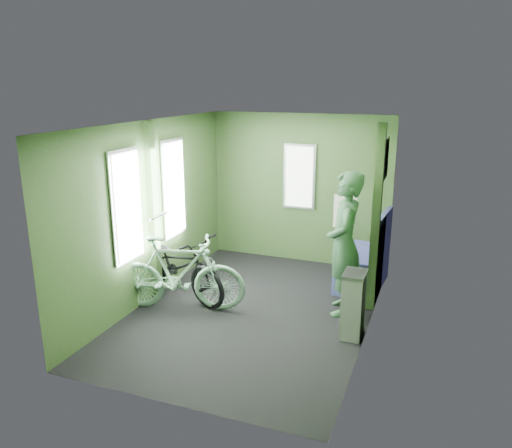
{
  "coord_description": "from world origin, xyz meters",
  "views": [
    {
      "loc": [
        2.04,
        -5.29,
        2.75
      ],
      "look_at": [
        0.0,
        0.1,
        1.1
      ],
      "focal_mm": 35.0,
      "sensor_mm": 36.0,
      "label": 1
    }
  ],
  "objects_px": {
    "bicycle_black": "(179,296)",
    "bench_seat": "(364,265)",
    "bicycle_mint": "(180,311)",
    "passenger": "(344,244)",
    "waste_box": "(353,305)"
  },
  "relations": [
    {
      "from": "bicycle_mint",
      "to": "waste_box",
      "type": "relative_size",
      "value": 2.16
    },
    {
      "from": "passenger",
      "to": "waste_box",
      "type": "bearing_deg",
      "value": 10.84
    },
    {
      "from": "bench_seat",
      "to": "bicycle_black",
      "type": "bearing_deg",
      "value": -146.96
    },
    {
      "from": "bicycle_mint",
      "to": "waste_box",
      "type": "xyz_separation_m",
      "value": [
        2.12,
        0.11,
        0.38
      ]
    },
    {
      "from": "bicycle_mint",
      "to": "bench_seat",
      "type": "xyz_separation_m",
      "value": [
        2.01,
        1.6,
        0.31
      ]
    },
    {
      "from": "bicycle_black",
      "to": "waste_box",
      "type": "height_order",
      "value": "waste_box"
    },
    {
      "from": "bench_seat",
      "to": "passenger",
      "type": "bearing_deg",
      "value": -93.86
    },
    {
      "from": "waste_box",
      "to": "bench_seat",
      "type": "relative_size",
      "value": 0.73
    },
    {
      "from": "passenger",
      "to": "bench_seat",
      "type": "xyz_separation_m",
      "value": [
        0.13,
        0.9,
        -0.57
      ]
    },
    {
      "from": "bicycle_mint",
      "to": "passenger",
      "type": "bearing_deg",
      "value": -84.96
    },
    {
      "from": "bicycle_black",
      "to": "bicycle_mint",
      "type": "height_order",
      "value": "bicycle_mint"
    },
    {
      "from": "bicycle_black",
      "to": "passenger",
      "type": "bearing_deg",
      "value": -61.0
    },
    {
      "from": "waste_box",
      "to": "bench_seat",
      "type": "bearing_deg",
      "value": 94.29
    },
    {
      "from": "bicycle_black",
      "to": "bench_seat",
      "type": "xyz_separation_m",
      "value": [
        2.23,
        1.22,
        0.31
      ]
    },
    {
      "from": "bicycle_mint",
      "to": "bicycle_black",
      "type": "bearing_deg",
      "value": 15.38
    }
  ]
}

